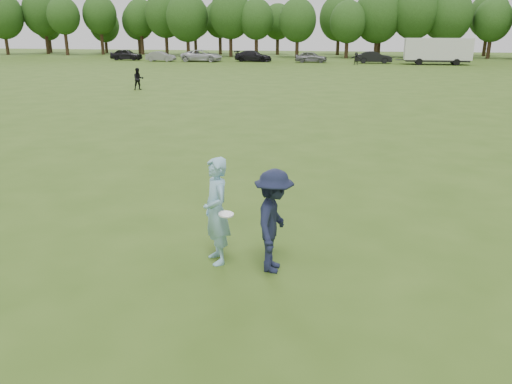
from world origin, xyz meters
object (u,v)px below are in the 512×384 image
thrower (216,211)px  defender (274,221)px  car_e (311,57)px  car_f (374,57)px  car_a (126,55)px  car_b (161,56)px  car_d (253,56)px  cargo_trailer (438,50)px  car_c (202,56)px  player_far_d (356,58)px  player_far_a (138,79)px

thrower → defender: thrower is taller
car_e → car_f: 8.20m
thrower → defender: (1.08, -0.12, -0.06)m
car_a → car_e: bearing=-90.5°
car_a → car_b: size_ratio=1.12×
car_d → cargo_trailer: 23.95m
car_c → car_d: car_c is taller
thrower → car_d: 62.47m
car_a → cargo_trailer: (42.60, -1.30, 1.00)m
car_f → car_a: bearing=85.8°
thrower → player_far_d: 57.45m
car_a → cargo_trailer: 42.63m
player_far_a → player_far_d: bearing=28.6°
car_b → cargo_trailer: cargo_trailer is taller
thrower → cargo_trailer: (11.38, 59.69, 0.78)m
car_a → defender: bearing=-152.1°
player_far_a → car_a: (-17.81, 34.95, 0.00)m
car_a → car_e: car_a is taller
car_d → cargo_trailer: (23.88, -1.51, 1.03)m
car_f → car_d: bearing=84.9°
player_far_d → car_f: player_far_d is taller
player_far_a → car_b: bearing=73.5°
car_e → car_f: (8.20, 0.20, 0.03)m
car_a → car_c: size_ratio=0.81×
thrower → player_far_d: thrower is taller
defender → cargo_trailer: cargo_trailer is taller
player_far_d → player_far_a: bearing=-107.7°
car_e → car_c: bearing=93.3°
player_far_d → car_a: 32.89m
car_b → car_e: bearing=-84.5°
player_far_a → car_a: 39.22m
player_far_a → car_b: player_far_a is taller
player_far_d → car_f: size_ratio=0.34×
car_b → cargo_trailer: (36.55, 0.58, 1.10)m
player_far_d → cargo_trailer: bearing=20.5°
thrower → car_a: bearing=173.1°
thrower → car_e: size_ratio=0.47×
car_a → car_c: 11.89m
car_a → car_f: car_a is taller
thrower → car_b: thrower is taller
car_f → car_b: bearing=89.5°
player_far_a → car_e: 35.82m
car_e → car_f: bearing=-89.1°
player_far_a → car_c: size_ratio=0.27×
player_far_a → car_f: size_ratio=0.34×
car_f → defender: bearing=173.4°
thrower → cargo_trailer: bearing=135.2°
player_far_d → car_a: (-32.70, 3.56, 0.01)m
cargo_trailer → car_b: bearing=-179.1°
defender → car_a: bearing=28.6°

